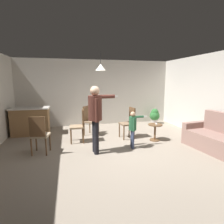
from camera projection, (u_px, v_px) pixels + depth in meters
ground at (115, 151)px, 4.95m from camera, size 7.68×7.68×0.00m
wall_back at (96, 93)px, 7.79m from camera, size 6.40×0.10×2.70m
wall_right at (220, 98)px, 5.45m from camera, size 0.10×6.40×2.70m
couch_floral at (220, 139)px, 4.90m from camera, size 1.05×1.89×1.00m
kitchen_counter at (31, 121)px, 6.40m from camera, size 1.26×0.66×0.95m
side_table_by_couch at (155, 130)px, 5.79m from camera, size 0.44×0.44×0.52m
person_adult at (96, 112)px, 4.67m from camera, size 0.83×0.55×1.73m
person_child at (133, 126)px, 5.07m from camera, size 0.55×0.30×1.03m
dining_chair_by_counter at (89, 119)px, 6.38m from camera, size 0.59×0.59×1.00m
dining_chair_near_wall at (39, 134)px, 4.66m from camera, size 0.49×0.49×1.00m
dining_chair_centre_back at (79, 124)px, 5.63m from camera, size 0.43×0.43×1.00m
dining_chair_spare at (129, 121)px, 6.03m from camera, size 0.47×0.47×1.00m
potted_plant_corner at (155, 115)px, 8.09m from camera, size 0.42×0.42×0.65m
spare_remote_on_table at (156, 124)px, 5.73m from camera, size 0.06×0.13×0.04m
ceiling_light_pendant at (101, 67)px, 5.55m from camera, size 0.32×0.32×0.55m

